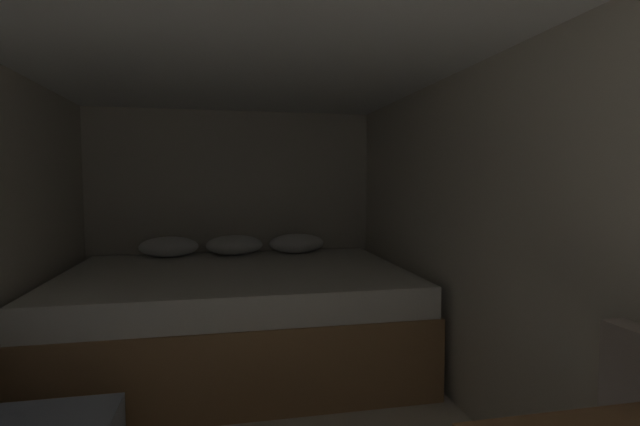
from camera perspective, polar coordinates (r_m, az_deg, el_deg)
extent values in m
cube|color=beige|center=(4.53, -10.55, -0.81)|extent=(2.74, 0.05, 2.06)
cube|color=beige|center=(2.57, 22.37, -4.56)|extent=(0.05, 4.77, 2.06)
cube|color=white|center=(2.22, -9.53, 22.00)|extent=(2.74, 4.77, 0.05)
cube|color=#9E7247|center=(3.71, -10.08, -13.88)|extent=(2.52, 1.81, 0.53)
cube|color=white|center=(3.62, -10.15, -8.33)|extent=(2.48, 1.77, 0.20)
ellipsoid|color=white|center=(4.29, -18.03, -3.95)|extent=(0.51, 0.32, 0.18)
ellipsoid|color=white|center=(4.32, -2.89, -3.73)|extent=(0.51, 0.32, 0.18)
ellipsoid|color=white|center=(4.27, -10.44, -3.87)|extent=(0.51, 0.32, 0.18)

